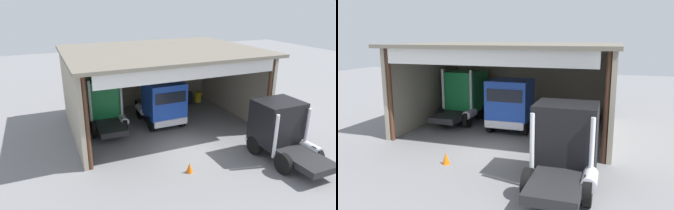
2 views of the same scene
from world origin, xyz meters
The scene contains 8 objects.
ground_plane centered at (0.00, 0.00, 0.00)m, with size 80.00×80.00×0.00m, color slate.
workshop_shed centered at (0.00, 5.45, 3.71)m, with size 12.78×9.99×5.45m.
truck_green_center_right_bay centered at (-3.87, 5.71, 1.84)m, with size 2.50×5.18×3.70m.
truck_blue_center_left_bay centered at (0.00, 4.34, 1.72)m, with size 2.70×5.20×3.26m.
truck_black_right_bay centered at (4.40, -2.71, 1.68)m, with size 2.65×4.84×3.25m.
oil_drum centered at (4.87, 7.82, 0.43)m, with size 0.58×0.58×0.85m, color gold.
tool_cart centered at (3.75, 7.83, 0.50)m, with size 0.90×0.60×1.00m, color black.
traffic_cone centered at (-1.14, -2.27, 0.28)m, with size 0.36×0.36×0.56m, color orange.
Camera 2 is at (6.17, -15.57, 5.84)m, focal length 36.10 mm.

